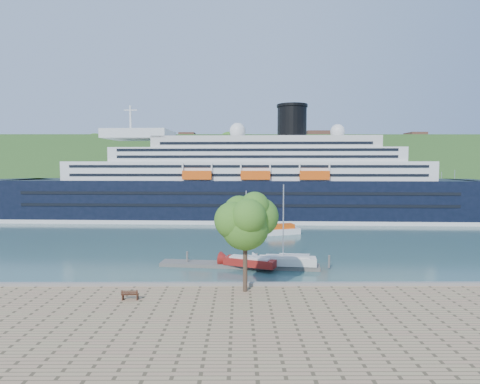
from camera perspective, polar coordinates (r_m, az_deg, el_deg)
name	(u,v)px	position (r m, az deg, el deg)	size (l,w,h in m)	color
ground	(217,295)	(39.15, -3.29, -14.47)	(400.00, 400.00, 0.00)	#305655
far_hillside	(234,165)	(182.09, -0.82, 3.87)	(400.00, 50.00, 24.00)	#325D25
quay_coping	(217,284)	(38.61, -3.31, -12.94)	(220.00, 0.50, 0.30)	slate
cruise_ship	(238,163)	(89.03, -0.34, 4.21)	(113.38, 16.51, 25.46)	black
park_bench	(130,294)	(35.96, -15.35, -13.83)	(1.47, 0.60, 0.94)	#462314
promenade_tree	(245,238)	(35.84, 0.74, -6.55)	(5.84, 5.84, 9.67)	#326C1C
floating_pontoon	(239,265)	(49.16, -0.14, -10.35)	(19.21, 2.35, 0.43)	#69655D
sailboat_red	(250,232)	(47.03, 1.42, -5.75)	(6.87, 1.91, 8.87)	maroon
sailboat_white_far	(288,229)	(47.51, 6.80, -5.26)	(7.40, 2.06, 9.56)	silver
tender_launch	(282,229)	(71.48, 5.94, -5.28)	(6.52, 2.23, 1.80)	#EB500D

